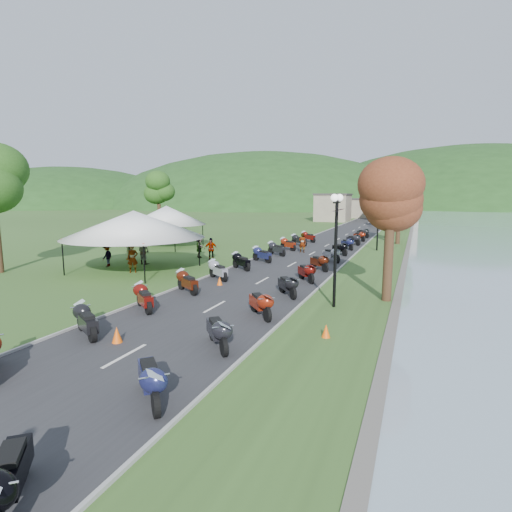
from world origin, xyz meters
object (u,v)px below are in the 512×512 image
(vendor_tent_main, at_px, (135,241))
(pedestrian_a, at_px, (133,273))
(pedestrian_b, at_px, (144,264))
(pedestrian_c, at_px, (108,266))

(vendor_tent_main, bearing_deg, pedestrian_a, -64.25)
(vendor_tent_main, xyz_separation_m, pedestrian_b, (-1.01, 2.17, -2.00))
(vendor_tent_main, bearing_deg, pedestrian_c, 170.42)
(pedestrian_b, relative_size, pedestrian_c, 1.20)
(pedestrian_c, bearing_deg, pedestrian_a, 57.49)
(pedestrian_b, xyz_separation_m, pedestrian_c, (-1.85, -1.69, 0.00))
(pedestrian_a, relative_size, pedestrian_b, 0.99)
(vendor_tent_main, height_order, pedestrian_c, vendor_tent_main)
(pedestrian_a, bearing_deg, pedestrian_c, 122.31)
(pedestrian_b, distance_m, pedestrian_c, 2.51)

